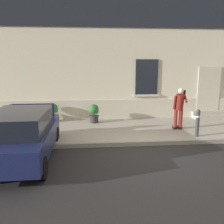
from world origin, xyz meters
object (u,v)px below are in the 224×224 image
planter_terracotta (54,112)px  planter_olive (12,113)px  planter_charcoal (94,113)px  bollard_near_person (198,122)px  hatchback_car_navy (22,134)px  person_on_phone (179,106)px

planter_terracotta → planter_olive: bearing=-179.4°
planter_charcoal → planter_terracotta: bearing=168.8°
bollard_near_person → planter_charcoal: size_ratio=1.22×
planter_olive → bollard_near_person: bearing=-20.5°
planter_terracotta → hatchback_car_navy: bearing=-94.3°
bollard_near_person → planter_terracotta: size_ratio=1.22×
person_on_phone → planter_charcoal: bearing=160.8°
person_on_phone → planter_charcoal: person_on_phone is taller
hatchback_car_navy → person_on_phone: bearing=22.0°
person_on_phone → bollard_near_person: bearing=-66.6°
planter_terracotta → bollard_near_person: bearing=-26.7°
bollard_near_person → planter_olive: 8.15m
bollard_near_person → planter_charcoal: (-3.82, 2.50, -0.11)m
planter_charcoal → hatchback_car_navy: bearing=-120.3°
planter_olive → planter_charcoal: 3.82m
hatchback_car_navy → person_on_phone: (5.69, 2.30, 0.36)m
person_on_phone → planter_charcoal: (-3.47, 1.50, -0.54)m
planter_charcoal → planter_olive: bearing=174.7°
planter_terracotta → person_on_phone: bearing=-19.2°
hatchback_car_navy → bollard_near_person: 6.18m
person_on_phone → planter_terracotta: 5.72m
person_on_phone → planter_terracotta: (-5.37, 1.87, -0.54)m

